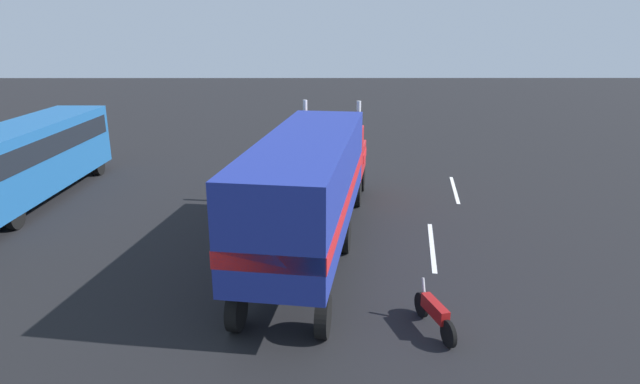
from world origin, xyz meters
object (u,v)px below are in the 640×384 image
object	(u,v)px
semi_truck	(313,178)
motorcycle	(434,313)
person_bystander	(259,190)
parked_bus	(30,154)

from	to	relation	value
semi_truck	motorcycle	bearing A→B (deg)	-149.49
semi_truck	person_bystander	world-z (taller)	semi_truck
person_bystander	parked_bus	world-z (taller)	parked_bus
person_bystander	parked_bus	bearing A→B (deg)	81.11
person_bystander	motorcycle	xyz separation A→B (m)	(-9.26, -5.38, -0.41)
person_bystander	motorcycle	size ratio (longest dim) A/B	0.79
semi_truck	parked_bus	world-z (taller)	semi_truck
semi_truck	parked_bus	bearing A→B (deg)	65.57
semi_truck	person_bystander	xyz separation A→B (m)	(4.05, 2.31, -1.63)
semi_truck	motorcycle	xyz separation A→B (m)	(-5.21, -3.07, -2.04)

